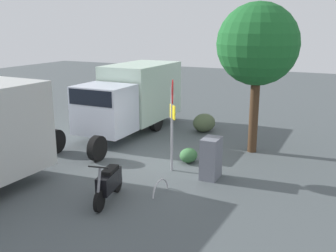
{
  "coord_description": "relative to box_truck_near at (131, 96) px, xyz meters",
  "views": [
    {
      "loc": [
        11.43,
        5.71,
        4.59
      ],
      "look_at": [
        0.35,
        0.34,
        1.39
      ],
      "focal_mm": 41.35,
      "sensor_mm": 36.0,
      "label": 1
    }
  ],
  "objects": [
    {
      "name": "ground_plane",
      "position": [
        2.92,
        3.05,
        -1.61
      ],
      "size": [
        60.0,
        60.0,
        0.0
      ],
      "primitive_type": "plane",
      "color": "#4B5255"
    },
    {
      "name": "stop_sign",
      "position": [
        3.59,
        3.69,
        0.37
      ],
      "size": [
        0.71,
        0.33,
        2.98
      ],
      "color": "#9E9EA3",
      "rests_on": "ground"
    },
    {
      "name": "shrub_near_sign",
      "position": [
        -1.39,
        2.92,
        -1.21
      ],
      "size": [
        1.17,
        0.96,
        0.8
      ],
      "primitive_type": "ellipsoid",
      "color": "#4E5D3E",
      "rests_on": "ground"
    },
    {
      "name": "motorcycle",
      "position": [
        6.37,
        3.13,
        -1.09
      ],
      "size": [
        1.79,
        0.67,
        1.2
      ],
      "rotation": [
        0.0,
        0.0,
        0.21
      ],
      "color": "black",
      "rests_on": "ground"
    },
    {
      "name": "street_tree",
      "position": [
        0.49,
        5.55,
        2.32
      ],
      "size": [
        2.92,
        2.92,
        5.43
      ],
      "color": "#47301E",
      "rests_on": "ground"
    },
    {
      "name": "box_truck_near",
      "position": [
        0.0,
        0.0,
        0.0
      ],
      "size": [
        7.22,
        2.21,
        2.93
      ],
      "rotation": [
        0.0,
        0.0,
        -0.0
      ],
      "color": "black",
      "rests_on": "ground"
    },
    {
      "name": "shrub_mid_verge",
      "position": [
        2.62,
        3.86,
        -1.36
      ],
      "size": [
        0.72,
        0.59,
        0.49
      ],
      "primitive_type": "ellipsoid",
      "color": "#3A6F3D",
      "rests_on": "ground"
    },
    {
      "name": "utility_cabinet",
      "position": [
        3.65,
        5.04,
        -0.97
      ],
      "size": [
        0.73,
        0.51,
        1.29
      ],
      "primitive_type": "cube",
      "rotation": [
        0.0,
        0.0,
        0.01
      ],
      "color": "slate",
      "rests_on": "ground"
    },
    {
      "name": "bike_rack_hoop",
      "position": [
        5.35,
        4.15,
        -1.61
      ],
      "size": [
        0.85,
        0.1,
        0.85
      ],
      "primitive_type": "torus",
      "rotation": [
        1.57,
        0.0,
        -0.06
      ],
      "color": "#B7B7BC",
      "rests_on": "ground"
    }
  ]
}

